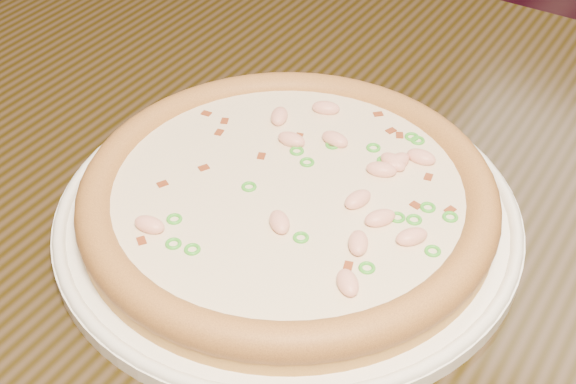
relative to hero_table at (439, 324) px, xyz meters
The scene contains 3 objects.
hero_table is the anchor object (origin of this frame).
plate 0.17m from the hero_table, 157.38° to the right, with size 0.36×0.36×0.02m.
pizza 0.18m from the hero_table, 157.43° to the right, with size 0.32×0.32×0.03m.
Camera 1 is at (0.13, -0.58, 1.18)m, focal length 50.00 mm.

